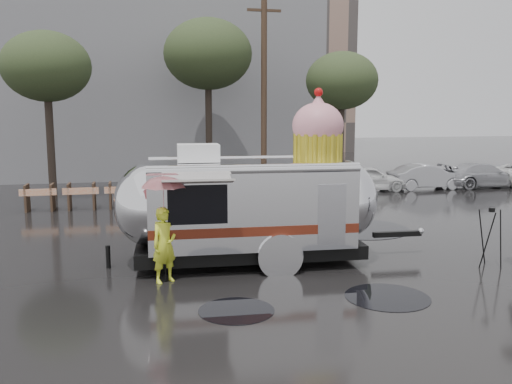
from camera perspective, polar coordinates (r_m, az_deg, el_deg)
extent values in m
plane|color=black|center=(12.33, 4.57, -8.95)|extent=(120.00, 120.00, 0.00)
cylinder|color=black|center=(16.55, 0.31, -4.37)|extent=(2.56, 2.56, 0.01)
cylinder|color=black|center=(11.36, 13.65, -10.68)|extent=(1.70, 1.70, 0.01)
cylinder|color=black|center=(10.36, -2.09, -12.36)|extent=(1.43, 1.43, 0.01)
cylinder|color=black|center=(17.52, 10.77, -3.80)|extent=(3.14, 3.14, 0.01)
cube|color=slate|center=(35.35, -13.66, 12.83)|extent=(22.00, 12.00, 13.00)
cylinder|color=#473323|center=(25.95, 0.84, 10.29)|extent=(0.28, 0.28, 9.00)
cube|color=#473323|center=(26.34, 0.86, 18.58)|extent=(1.60, 0.12, 0.12)
cylinder|color=#382D26|center=(24.50, -20.88, 6.16)|extent=(0.32, 0.32, 5.85)
ellipsoid|color=#2B381F|center=(24.56, -21.21, 12.23)|extent=(3.64, 3.64, 2.86)
cylinder|color=#382D26|center=(26.47, -5.00, 7.79)|extent=(0.32, 0.32, 6.75)
ellipsoid|color=#2B381F|center=(26.60, -5.08, 14.27)|extent=(4.20, 4.20, 3.30)
cylinder|color=#382D26|center=(26.05, 8.90, 6.23)|extent=(0.32, 0.32, 5.40)
ellipsoid|color=#2B381F|center=(26.07, 9.03, 11.50)|extent=(3.36, 3.36, 2.64)
cube|color=#473323|center=(21.85, -22.96, -0.57)|extent=(0.08, 0.80, 1.00)
cube|color=#473323|center=(21.70, -20.62, -0.50)|extent=(0.08, 0.80, 1.00)
cube|color=#E5590C|center=(21.36, -21.99, -0.03)|extent=(1.30, 0.04, 0.25)
cube|color=#473323|center=(21.62, -19.05, -0.45)|extent=(0.08, 0.80, 1.00)
cube|color=#473323|center=(21.54, -16.67, -0.38)|extent=(0.08, 0.80, 1.00)
cube|color=#E5590C|center=(21.16, -17.98, 0.10)|extent=(1.30, 0.04, 0.25)
cube|color=#473323|center=(21.50, -15.08, -0.33)|extent=(0.08, 0.80, 1.00)
cube|color=#473323|center=(21.48, -12.68, -0.25)|extent=(0.08, 0.80, 1.00)
cube|color=#E5590C|center=(21.07, -13.92, 0.23)|extent=(1.30, 0.04, 0.25)
imported|color=silver|center=(25.67, 11.69, 1.64)|extent=(4.00, 1.80, 1.40)
imported|color=#B2B2B7|center=(27.04, 17.51, 1.76)|extent=(4.00, 1.80, 1.40)
imported|color=#B2B2B7|center=(28.65, 22.72, 1.89)|extent=(4.20, 1.80, 1.44)
cube|color=silver|center=(13.22, -0.85, -0.96)|extent=(4.89, 2.73, 1.95)
ellipsoid|color=silver|center=(13.78, 9.01, -0.67)|extent=(1.75, 2.57, 1.95)
ellipsoid|color=silver|center=(13.07, -11.25, -1.23)|extent=(1.75, 2.57, 1.95)
cube|color=black|center=(13.45, -0.84, -5.75)|extent=(5.53, 2.44, 0.33)
cylinder|color=black|center=(12.49, 2.44, -6.89)|extent=(0.77, 0.28, 0.76)
cylinder|color=black|center=(14.61, 0.59, -4.60)|extent=(0.77, 0.28, 0.76)
cylinder|color=silver|center=(12.33, 2.59, -6.83)|extent=(1.05, 0.16, 1.04)
cube|color=black|center=(14.52, 14.63, -4.30)|extent=(1.31, 0.19, 0.13)
sphere|color=silver|center=(14.79, 16.94, -3.95)|extent=(0.18, 0.18, 0.17)
cylinder|color=black|center=(13.40, -15.30, -6.60)|extent=(0.11, 0.11, 0.54)
cube|color=#5A1E10|center=(12.11, 0.07, -4.20)|extent=(4.77, 0.26, 0.22)
cube|color=#5A1E10|center=(14.51, -1.60, -2.06)|extent=(4.77, 0.26, 0.22)
cube|color=black|center=(11.82, -6.16, -1.34)|extent=(1.30, 0.09, 0.87)
cube|color=#AFA9A3|center=(11.48, -6.12, 1.11)|extent=(1.54, 0.61, 0.16)
cube|color=silver|center=(12.43, 8.00, -2.41)|extent=(0.65, 0.06, 1.41)
cube|color=white|center=(12.95, -6.10, 4.12)|extent=(1.01, 0.75, 0.41)
cylinder|color=gold|center=(13.44, 6.50, 4.74)|extent=(1.18, 1.18, 0.65)
ellipsoid|color=pink|center=(13.42, 6.54, 6.96)|extent=(1.32, 1.32, 1.13)
cone|color=pink|center=(13.42, 6.58, 9.37)|extent=(0.57, 0.57, 0.43)
sphere|color=red|center=(13.42, 6.60, 10.39)|extent=(0.23, 0.23, 0.22)
imported|color=yellow|center=(11.93, -9.58, -5.53)|extent=(0.71, 0.63, 1.65)
imported|color=pink|center=(11.71, -9.72, -0.17)|extent=(1.18, 1.18, 0.80)
cylinder|color=black|center=(11.93, -9.58, -5.53)|extent=(0.02, 0.02, 1.65)
cylinder|color=black|center=(14.14, 24.35, -4.55)|extent=(0.12, 0.31, 1.39)
cylinder|color=black|center=(14.23, 22.69, -4.37)|extent=(0.32, 0.09, 1.38)
cylinder|color=black|center=(13.84, 23.17, -4.75)|extent=(0.22, 0.25, 1.39)
cube|color=black|center=(13.94, 23.57, -1.74)|extent=(0.14, 0.13, 0.10)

